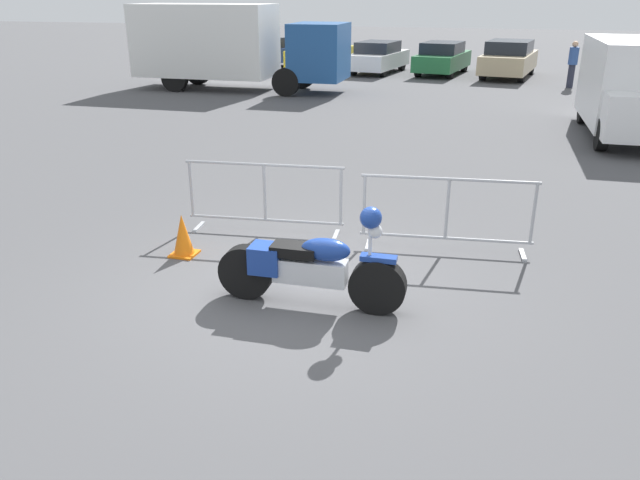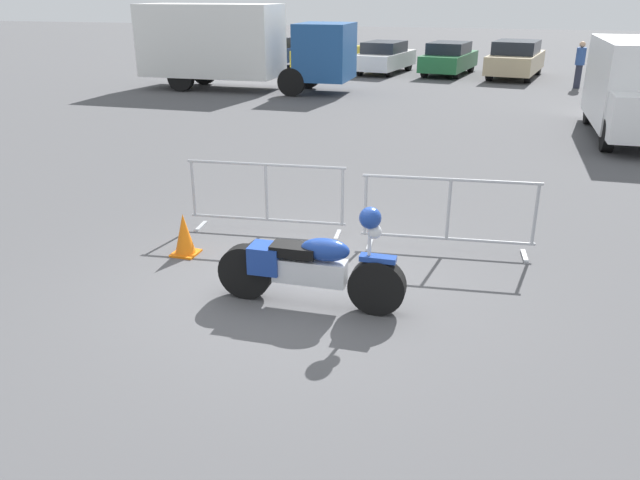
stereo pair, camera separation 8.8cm
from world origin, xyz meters
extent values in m
plane|color=#4C4C4F|center=(0.00, 0.00, 0.00)|extent=(120.00, 120.00, 0.00)
cylinder|color=black|center=(1.05, -0.25, 0.32)|extent=(0.65, 0.20, 0.65)
cylinder|color=black|center=(-0.52, -0.30, 0.32)|extent=(0.65, 0.20, 0.65)
cube|color=silver|center=(0.26, -0.28, 0.42)|extent=(0.85, 0.27, 0.28)
ellipsoid|color=navy|center=(0.45, -0.27, 0.71)|extent=(0.57, 0.28, 0.26)
cube|color=black|center=(0.08, -0.28, 0.67)|extent=(0.53, 0.30, 0.12)
cube|color=navy|center=(-0.26, -0.30, 0.52)|extent=(0.37, 0.33, 0.32)
cube|color=navy|center=(1.05, -0.25, 0.67)|extent=(0.41, 0.15, 0.06)
cylinder|color=silver|center=(0.94, -0.25, 0.80)|extent=(0.04, 0.04, 0.45)
sphere|color=silver|center=(1.00, -0.25, 0.98)|extent=(0.16, 0.16, 0.16)
sphere|color=navy|center=(0.94, -0.25, 1.13)|extent=(0.24, 0.24, 0.24)
cylinder|color=#9EA0A5|center=(-1.07, 1.76, 1.05)|extent=(2.36, 0.32, 0.04)
cylinder|color=#9EA0A5|center=(-1.07, 1.76, 0.20)|extent=(2.36, 0.32, 0.04)
cylinder|color=#9EA0A5|center=(-2.20, 1.63, 0.62)|extent=(0.05, 0.05, 0.85)
cylinder|color=#9EA0A5|center=(-1.07, 1.76, 0.62)|extent=(0.05, 0.05, 0.85)
cylinder|color=#9EA0A5|center=(0.06, 1.90, 0.62)|extent=(0.05, 0.05, 0.85)
cube|color=#9EA0A5|center=(-2.13, 1.64, 0.01)|extent=(0.11, 0.44, 0.03)
cube|color=#9EA0A5|center=(-0.01, 1.89, 0.01)|extent=(0.11, 0.44, 0.03)
cylinder|color=#9EA0A5|center=(1.60, 1.76, 1.05)|extent=(2.36, 0.32, 0.04)
cylinder|color=#9EA0A5|center=(1.60, 1.76, 0.20)|extent=(2.36, 0.32, 0.04)
cylinder|color=#9EA0A5|center=(0.47, 1.63, 0.62)|extent=(0.05, 0.05, 0.85)
cylinder|color=#9EA0A5|center=(1.60, 1.76, 0.62)|extent=(0.05, 0.05, 0.85)
cylinder|color=#9EA0A5|center=(2.73, 1.90, 0.62)|extent=(0.05, 0.05, 0.85)
cube|color=#9EA0A5|center=(0.54, 1.64, 0.01)|extent=(0.11, 0.44, 0.03)
cube|color=#9EA0A5|center=(2.66, 1.89, 0.01)|extent=(0.11, 0.44, 0.03)
cube|color=white|center=(-8.50, 15.19, 1.73)|extent=(5.05, 2.42, 2.50)
cube|color=#1E4C8C|center=(-4.20, 15.30, 1.43)|extent=(1.85, 2.23, 1.90)
cylinder|color=black|center=(-5.15, 16.24, 0.48)|extent=(0.97, 0.30, 0.96)
cylinder|color=black|center=(-5.10, 14.31, 0.48)|extent=(0.97, 0.30, 0.96)
cylinder|color=black|center=(-9.37, 16.14, 0.48)|extent=(0.97, 0.30, 0.96)
cylinder|color=black|center=(-9.32, 14.21, 0.48)|extent=(0.97, 0.30, 0.96)
cube|color=white|center=(5.19, 10.91, 1.31)|extent=(2.11, 4.15, 2.00)
cylinder|color=black|center=(4.41, 8.79, 0.36)|extent=(0.26, 0.73, 0.72)
cylinder|color=black|center=(4.32, 12.09, 0.36)|extent=(0.26, 0.73, 0.72)
cube|color=black|center=(-11.68, 21.96, 0.57)|extent=(2.19, 4.21, 0.65)
cube|color=#1E232B|center=(-11.70, 21.82, 1.13)|extent=(1.78, 2.25, 0.47)
cylinder|color=black|center=(-12.17, 23.33, 0.30)|extent=(0.29, 0.62, 0.60)
cylinder|color=black|center=(-10.81, 23.13, 0.30)|extent=(0.29, 0.62, 0.60)
cylinder|color=black|center=(-12.54, 20.79, 0.30)|extent=(0.29, 0.62, 0.60)
cylinder|color=black|center=(-11.18, 20.59, 0.30)|extent=(0.29, 0.62, 0.60)
cube|color=#284799|center=(-8.90, 21.95, 0.57)|extent=(2.20, 4.22, 0.66)
cube|color=#1E232B|center=(-8.92, 21.81, 1.13)|extent=(1.79, 2.25, 0.47)
cylinder|color=black|center=(-9.40, 23.32, 0.30)|extent=(0.29, 0.62, 0.60)
cylinder|color=black|center=(-8.03, 23.12, 0.30)|extent=(0.29, 0.62, 0.60)
cylinder|color=black|center=(-9.76, 20.77, 0.30)|extent=(0.29, 0.62, 0.60)
cylinder|color=black|center=(-8.40, 20.57, 0.30)|extent=(0.29, 0.62, 0.60)
cube|color=yellow|center=(-6.12, 22.26, 0.61)|extent=(2.34, 4.50, 0.70)
cube|color=#1E232B|center=(-6.14, 22.11, 1.21)|extent=(1.91, 2.40, 0.50)
cylinder|color=black|center=(-6.65, 23.73, 0.32)|extent=(0.31, 0.66, 0.64)
cylinder|color=black|center=(-5.20, 23.52, 0.32)|extent=(0.31, 0.66, 0.64)
cylinder|color=black|center=(-7.04, 21.01, 0.32)|extent=(0.31, 0.66, 0.64)
cylinder|color=black|center=(-5.59, 20.80, 0.32)|extent=(0.31, 0.66, 0.64)
cube|color=white|center=(-3.34, 21.76, 0.57)|extent=(2.18, 4.19, 0.65)
cube|color=#1E232B|center=(-3.36, 21.62, 1.13)|extent=(1.77, 2.24, 0.46)
cylinder|color=black|center=(-3.84, 23.12, 0.30)|extent=(0.29, 0.62, 0.60)
cylinder|color=black|center=(-2.49, 22.93, 0.30)|extent=(0.29, 0.62, 0.60)
cylinder|color=black|center=(-4.20, 20.59, 0.30)|extent=(0.29, 0.62, 0.60)
cylinder|color=black|center=(-2.85, 20.40, 0.30)|extent=(0.29, 0.62, 0.60)
cube|color=#236B38|center=(-0.57, 22.00, 0.57)|extent=(2.21, 4.24, 0.66)
cube|color=#1E232B|center=(-0.59, 21.86, 1.14)|extent=(1.79, 2.26, 0.47)
cylinder|color=black|center=(-1.07, 23.38, 0.30)|extent=(0.29, 0.63, 0.60)
cylinder|color=black|center=(0.30, 23.18, 0.30)|extent=(0.29, 0.63, 0.60)
cylinder|color=black|center=(-1.44, 20.82, 0.30)|extent=(0.29, 0.63, 0.60)
cylinder|color=black|center=(-0.07, 20.62, 0.30)|extent=(0.29, 0.63, 0.60)
cube|color=tan|center=(2.21, 21.76, 0.63)|extent=(2.42, 4.66, 0.72)
cube|color=#1E232B|center=(2.19, 21.61, 1.25)|extent=(1.97, 2.49, 0.52)
cylinder|color=black|center=(1.66, 23.28, 0.33)|extent=(0.32, 0.69, 0.66)
cylinder|color=black|center=(3.16, 23.06, 0.33)|extent=(0.32, 0.69, 0.66)
cylinder|color=black|center=(1.26, 20.46, 0.33)|extent=(0.32, 0.69, 0.66)
cylinder|color=black|center=(2.76, 20.25, 0.33)|extent=(0.32, 0.69, 0.66)
cylinder|color=#262838|center=(4.50, 19.25, 0.42)|extent=(0.32, 0.32, 0.85)
cylinder|color=#2D4C8C|center=(4.50, 19.25, 1.16)|extent=(0.45, 0.45, 0.62)
sphere|color=tan|center=(4.50, 19.25, 1.58)|extent=(0.22, 0.22, 0.22)
cube|color=orange|center=(-1.84, 0.63, 0.01)|extent=(0.34, 0.34, 0.03)
cone|color=orange|center=(-1.84, 0.63, 0.31)|extent=(0.28, 0.28, 0.56)
camera|label=1|loc=(2.19, -6.46, 3.39)|focal=35.00mm
camera|label=2|loc=(2.27, -6.43, 3.39)|focal=35.00mm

